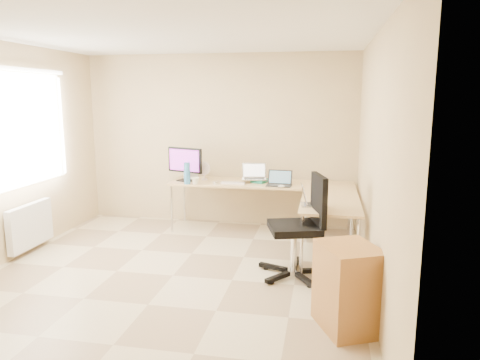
% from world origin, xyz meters
% --- Properties ---
extents(floor, '(4.50, 4.50, 0.00)m').
position_xyz_m(floor, '(0.00, 0.00, 0.00)').
color(floor, '#C0AE89').
rests_on(floor, ground).
extents(ceiling, '(4.50, 4.50, 0.00)m').
position_xyz_m(ceiling, '(0.00, 0.00, 2.60)').
color(ceiling, white).
rests_on(ceiling, ground).
extents(wall_back, '(4.50, 0.00, 4.50)m').
position_xyz_m(wall_back, '(0.00, 2.25, 1.30)').
color(wall_back, tan).
rests_on(wall_back, ground).
extents(wall_front, '(4.50, 0.00, 4.50)m').
position_xyz_m(wall_front, '(0.00, -2.25, 1.30)').
color(wall_front, tan).
rests_on(wall_front, ground).
extents(wall_right, '(0.00, 4.50, 4.50)m').
position_xyz_m(wall_right, '(2.10, 0.00, 1.30)').
color(wall_right, tan).
rests_on(wall_right, ground).
extents(desk_main, '(2.65, 0.70, 0.73)m').
position_xyz_m(desk_main, '(0.72, 1.85, 0.36)').
color(desk_main, tan).
rests_on(desk_main, ground).
extents(desk_return, '(0.70, 1.30, 0.73)m').
position_xyz_m(desk_return, '(1.70, 0.85, 0.36)').
color(desk_return, tan).
rests_on(desk_return, ground).
extents(monitor, '(0.61, 0.37, 0.50)m').
position_xyz_m(monitor, '(-0.40, 1.76, 0.98)').
color(monitor, black).
rests_on(monitor, desk_main).
extents(book_stack, '(0.26, 0.30, 0.04)m').
position_xyz_m(book_stack, '(0.70, 1.89, 0.75)').
color(book_stack, '#156955').
rests_on(book_stack, desk_main).
extents(laptop_center, '(0.40, 0.34, 0.23)m').
position_xyz_m(laptop_center, '(0.62, 1.86, 0.89)').
color(laptop_center, silver).
rests_on(laptop_center, desk_main).
extents(laptop_black, '(0.36, 0.28, 0.22)m').
position_xyz_m(laptop_black, '(1.00, 1.66, 0.84)').
color(laptop_black, black).
rests_on(laptop_black, desk_main).
extents(keyboard, '(0.43, 0.13, 0.02)m').
position_xyz_m(keyboard, '(0.29, 1.69, 0.74)').
color(keyboard, silver).
rests_on(keyboard, desk_main).
extents(mouse, '(0.11, 0.08, 0.03)m').
position_xyz_m(mouse, '(1.04, 1.55, 0.75)').
color(mouse, silver).
rests_on(mouse, desk_main).
extents(mug, '(0.12, 0.12, 0.10)m').
position_xyz_m(mug, '(-0.18, 1.55, 0.78)').
color(mug, white).
rests_on(mug, desk_main).
extents(cd_stack, '(0.16, 0.16, 0.03)m').
position_xyz_m(cd_stack, '(0.11, 1.64, 0.75)').
color(cd_stack, silver).
rests_on(cd_stack, desk_main).
extents(water_bottle, '(0.09, 0.09, 0.31)m').
position_xyz_m(water_bottle, '(-0.31, 1.55, 0.89)').
color(water_bottle, teal).
rests_on(water_bottle, desk_main).
extents(papers, '(0.20, 0.28, 0.01)m').
position_xyz_m(papers, '(-0.38, 1.91, 0.73)').
color(papers, white).
rests_on(papers, desk_main).
extents(white_box, '(0.26, 0.23, 0.08)m').
position_xyz_m(white_box, '(-0.40, 2.02, 0.77)').
color(white_box, white).
rests_on(white_box, desk_main).
extents(desk_fan, '(0.22, 0.22, 0.25)m').
position_xyz_m(desk_fan, '(-0.15, 1.91, 0.86)').
color(desk_fan, silver).
rests_on(desk_fan, desk_main).
extents(black_cup, '(0.08, 0.08, 0.13)m').
position_xyz_m(black_cup, '(1.50, 1.55, 0.79)').
color(black_cup, black).
rests_on(black_cup, desk_main).
extents(laptop_return, '(0.32, 0.26, 0.20)m').
position_xyz_m(laptop_return, '(1.49, 0.59, 0.83)').
color(laptop_return, '#A2A4AF').
rests_on(laptop_return, desk_return).
extents(office_chair, '(0.85, 0.85, 1.14)m').
position_xyz_m(office_chair, '(1.32, 0.26, 0.50)').
color(office_chair, black).
rests_on(office_chair, ground).
extents(cabinet, '(0.62, 0.67, 0.75)m').
position_xyz_m(cabinet, '(1.85, -0.80, 0.36)').
color(cabinet, '#96593A').
rests_on(cabinet, ground).
extents(radiator, '(0.09, 0.80, 0.55)m').
position_xyz_m(radiator, '(-2.03, 0.40, 0.35)').
color(radiator, white).
rests_on(radiator, ground).
extents(window, '(0.10, 1.80, 1.40)m').
position_xyz_m(window, '(-2.05, 0.40, 1.55)').
color(window, white).
rests_on(window, wall_left).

